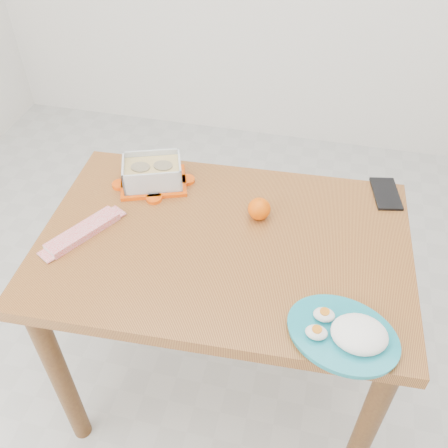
% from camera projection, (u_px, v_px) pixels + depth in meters
% --- Properties ---
extents(ground, '(3.50, 3.50, 0.00)m').
position_uv_depth(ground, '(226.00, 388.00, 1.87)').
color(ground, '#B7B7B2').
rests_on(ground, ground).
extents(dining_table, '(1.06, 0.73, 0.75)m').
position_uv_depth(dining_table, '(224.00, 269.00, 1.46)').
color(dining_table, '#A36D2E').
rests_on(dining_table, ground).
extents(food_container, '(0.24, 0.21, 0.09)m').
position_uv_depth(food_container, '(153.00, 173.00, 1.53)').
color(food_container, '#F34E07').
rests_on(food_container, dining_table).
extents(orange_fruit, '(0.07, 0.07, 0.07)m').
position_uv_depth(orange_fruit, '(259.00, 209.00, 1.43)').
color(orange_fruit, '#E06204').
rests_on(orange_fruit, dining_table).
extents(rice_plate, '(0.33, 0.33, 0.07)m').
position_uv_depth(rice_plate, '(348.00, 333.00, 1.13)').
color(rice_plate, teal).
rests_on(rice_plate, dining_table).
extents(candy_bar, '(0.16, 0.22, 0.02)m').
position_uv_depth(candy_bar, '(83.00, 232.00, 1.39)').
color(candy_bar, red).
rests_on(candy_bar, dining_table).
extents(smartphone, '(0.10, 0.16, 0.01)m').
position_uv_depth(smartphone, '(386.00, 194.00, 1.52)').
color(smartphone, black).
rests_on(smartphone, dining_table).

